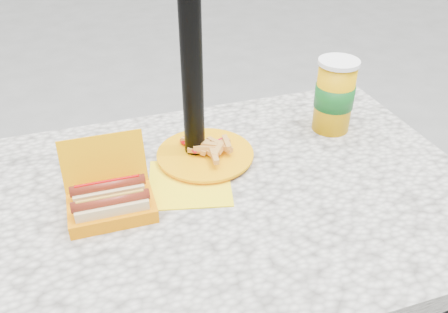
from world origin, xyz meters
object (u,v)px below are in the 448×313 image
object	(u,v)px
hotdog_box	(111,200)
umbrella_pole	(190,16)
soda_cup	(334,96)
fries_plate	(204,155)

from	to	relation	value
hotdog_box	umbrella_pole	bearing A→B (deg)	35.30
umbrella_pole	soda_cup	xyz separation A→B (m)	(0.39, 0.01, -0.25)
hotdog_box	soda_cup	bearing A→B (deg)	16.17
umbrella_pole	soda_cup	world-z (taller)	umbrella_pole
umbrella_pole	soda_cup	distance (m)	0.46
hotdog_box	fries_plate	bearing A→B (deg)	28.89
hotdog_box	fries_plate	xyz separation A→B (m)	(0.24, 0.13, -0.02)
umbrella_pole	fries_plate	size ratio (longest dim) A/B	6.89
fries_plate	soda_cup	distance (m)	0.38
umbrella_pole	fries_plate	bearing A→B (deg)	-59.76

